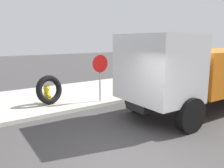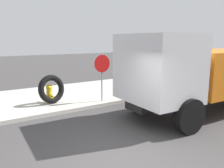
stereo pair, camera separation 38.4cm
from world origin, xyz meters
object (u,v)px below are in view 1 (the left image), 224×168
(stop_sign, at_px, (100,69))
(dump_truck_orange, at_px, (201,71))
(fire_hydrant, at_px, (47,94))
(loose_tire, at_px, (49,90))

(stop_sign, bearing_deg, dump_truck_orange, -48.99)
(fire_hydrant, relative_size, loose_tire, 0.65)
(dump_truck_orange, bearing_deg, loose_tire, 139.67)
(fire_hydrant, relative_size, stop_sign, 0.39)
(fire_hydrant, xyz_separation_m, dump_truck_orange, (4.71, -4.11, 1.04))
(fire_hydrant, relative_size, dump_truck_orange, 0.11)
(fire_hydrant, xyz_separation_m, stop_sign, (2.03, -1.02, 0.99))
(fire_hydrant, distance_m, loose_tire, 0.26)
(stop_sign, height_order, dump_truck_orange, dump_truck_orange)
(fire_hydrant, distance_m, stop_sign, 2.48)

